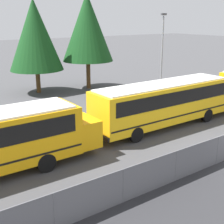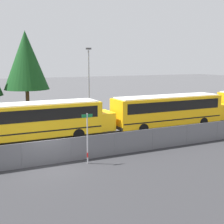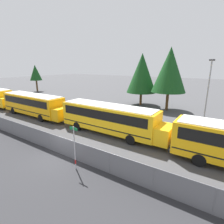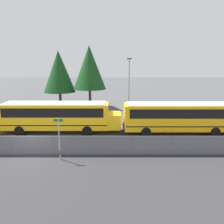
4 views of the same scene
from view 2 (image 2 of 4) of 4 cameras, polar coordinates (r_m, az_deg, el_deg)
name	(u,v)px [view 2 (image 2 of 4)]	position (r m, az deg, el deg)	size (l,w,h in m)	color
ground_plane	(48,165)	(19.95, -11.66, -9.40)	(200.00, 200.00, 0.00)	#424244
road_strip	(81,204)	(14.61, -5.62, -16.44)	(135.51, 12.00, 0.01)	#2B2B2D
fence	(47,152)	(19.71, -11.74, -7.22)	(101.58, 0.07, 1.55)	#9EA0A5
school_bus_3	(36,119)	(25.23, -13.76, -1.19)	(12.31, 2.57, 3.12)	yellow
school_bus_4	(170,109)	(30.00, 10.56, 0.57)	(12.31, 2.57, 3.12)	#EDA80F
street_sign	(87,137)	(19.36, -4.53, -4.65)	(0.70, 0.09, 3.18)	#B7B7BC
light_pole	(89,79)	(35.61, -4.26, 5.99)	(0.60, 0.24, 7.78)	gray
tree_2	(26,60)	(38.61, -15.48, 9.09)	(5.29, 5.29, 9.85)	#51381E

